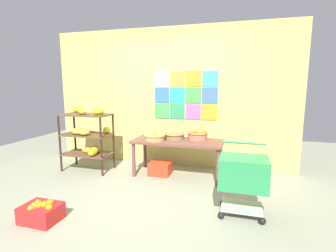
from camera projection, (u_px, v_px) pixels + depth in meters
name	position (u px, v px, depth m)	size (l,w,h in m)	color
ground	(138.00, 197.00, 3.49)	(9.10, 9.10, 0.00)	gray
back_wall_with_art	(169.00, 98.00, 4.78)	(4.71, 0.07, 2.61)	#D0BB60
banana_shelf_unit	(88.00, 134.00, 4.50)	(0.87, 0.54, 1.17)	#311D15
display_table	(178.00, 144.00, 4.24)	(1.52, 0.64, 0.62)	brown
fruit_basket_centre	(155.00, 137.00, 4.21)	(0.36, 0.36, 0.15)	tan
fruit_basket_left	(198.00, 135.00, 4.29)	(0.36, 0.36, 0.19)	#A76B4C
fruit_basket_back_right	(174.00, 135.00, 4.34)	(0.36, 0.36, 0.13)	olive
produce_crate_under_table	(160.00, 168.00, 4.36)	(0.36, 0.34, 0.22)	red
orange_crate_foreground	(41.00, 212.00, 2.85)	(0.42, 0.32, 0.25)	red
shopping_cart	(243.00, 175.00, 2.93)	(0.55, 0.47, 0.85)	black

